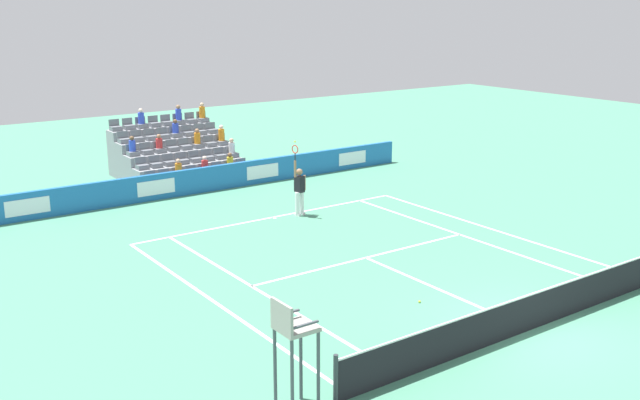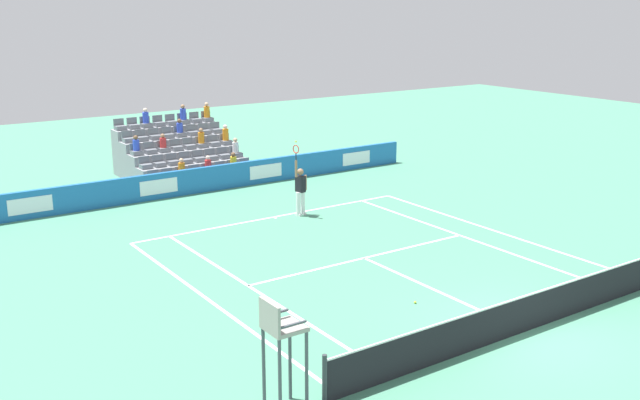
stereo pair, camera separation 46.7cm
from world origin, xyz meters
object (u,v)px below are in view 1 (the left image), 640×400
(loose_tennis_ball, at_px, (420,302))
(tennis_net, at_px, (533,311))
(tennis_player, at_px, (299,189))
(umpire_chair, at_px, (293,340))

(loose_tennis_ball, bearing_deg, tennis_net, 111.08)
(tennis_player, distance_m, loose_tennis_ball, 9.04)
(tennis_player, height_order, umpire_chair, tennis_player)
(tennis_net, height_order, umpire_chair, umpire_chair)
(tennis_net, bearing_deg, umpire_chair, -2.15)
(tennis_net, distance_m, tennis_player, 11.60)
(tennis_net, bearing_deg, loose_tennis_ball, -68.92)
(tennis_player, height_order, loose_tennis_ball, tennis_player)
(umpire_chair, bearing_deg, loose_tennis_ball, -155.85)
(tennis_player, relative_size, umpire_chair, 1.22)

